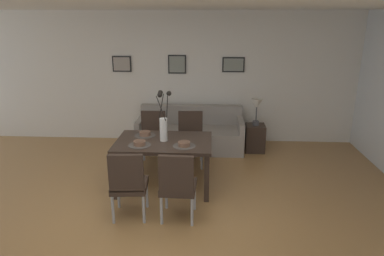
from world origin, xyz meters
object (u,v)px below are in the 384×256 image
object	(u,v)px
sofa	(191,135)
side_table	(255,138)
dining_chair_far_left	(178,183)
bowl_far_left	(184,144)
bowl_near_right	(145,133)
bowl_near_left	(139,143)
dining_chair_near_left	(128,182)
framed_picture_center	(177,64)
dining_table	(164,146)
dining_chair_near_right	(153,136)
table_lamp	(257,106)
framed_picture_right	(233,65)
dining_chair_far_right	(191,136)
centerpiece_vase	(163,122)
framed_picture_left	(122,64)

from	to	relation	value
sofa	side_table	bearing A→B (deg)	-3.76
dining_chair_far_left	bowl_far_left	distance (m)	0.75
dining_chair_far_left	bowl_near_right	size ratio (longest dim) A/B	5.41
bowl_near_left	side_table	xyz separation A→B (m)	(1.85, 1.80, -0.52)
dining_chair_near_left	framed_picture_center	xyz separation A→B (m)	(0.33, 3.05, 1.07)
dining_table	bowl_near_right	world-z (taller)	bowl_near_right
dining_chair_far_left	framed_picture_center	bearing A→B (deg)	95.34
dining_chair_near_left	dining_chair_near_right	xyz separation A→B (m)	(0.02, 1.79, 0.00)
dining_chair_near_left	bowl_far_left	distance (m)	0.98
dining_chair_near_right	dining_chair_far_left	size ratio (longest dim) A/B	1.00
sofa	side_table	distance (m)	1.24
dining_chair_near_left	sofa	bearing A→B (deg)	76.37
dining_chair_near_right	bowl_near_left	world-z (taller)	dining_chair_near_right
sofa	framed_picture_center	xyz separation A→B (m)	(-0.29, 0.48, 1.30)
dining_chair_near_left	bowl_near_left	world-z (taller)	dining_chair_near_left
dining_chair_near_left	table_lamp	world-z (taller)	table_lamp
framed_picture_center	framed_picture_right	world-z (taller)	framed_picture_center
dining_chair_far_left	framed_picture_center	size ratio (longest dim) A/B	2.51
dining_chair_far_left	side_table	world-z (taller)	dining_chair_far_left
bowl_far_left	dining_chair_near_left	bearing A→B (deg)	-133.10
bowl_near_left	table_lamp	distance (m)	2.58
dining_chair_far_left	dining_chair_far_right	bearing A→B (deg)	88.35
table_lamp	dining_table	bearing A→B (deg)	-134.05
sofa	centerpiece_vase	bearing A→B (deg)	-99.97
dining_table	dining_chair_far_left	size ratio (longest dim) A/B	1.52
dining_chair_far_right	bowl_far_left	xyz separation A→B (m)	(-0.02, -1.12, 0.27)
framed_picture_center	dining_chair_near_left	bearing A→B (deg)	-96.16
bowl_near_left	dining_table	bearing A→B (deg)	34.11
dining_chair_far_left	side_table	bearing A→B (deg)	63.41
dining_chair_near_right	framed_picture_right	distance (m)	2.18
dining_chair_near_left	side_table	world-z (taller)	dining_chair_near_left
dining_table	side_table	bearing A→B (deg)	45.95
dining_chair_near_left	framed_picture_right	xyz separation A→B (m)	(1.44, 3.05, 1.07)
dining_chair_near_left	framed_picture_center	distance (m)	3.25
side_table	framed_picture_center	bearing A→B (deg)	159.84
dining_chair_far_left	bowl_near_right	xyz separation A→B (m)	(-0.60, 1.12, 0.27)
centerpiece_vase	table_lamp	world-z (taller)	centerpiece_vase
dining_chair_far_left	centerpiece_vase	size ratio (longest dim) A/B	1.25
dining_chair_far_left	table_lamp	size ratio (longest dim) A/B	1.80
dining_chair_far_left	framed_picture_center	xyz separation A→B (m)	(-0.29, 3.06, 1.07)
bowl_near_right	bowl_far_left	bearing A→B (deg)	-34.11
bowl_far_left	table_lamp	world-z (taller)	table_lamp
centerpiece_vase	bowl_far_left	xyz separation A→B (m)	(0.31, -0.21, -0.24)
bowl_near_left	framed_picture_right	distance (m)	2.87
dining_chair_near_left	framed_picture_left	size ratio (longest dim) A/B	2.44
dining_chair_far_right	framed_picture_right	size ratio (longest dim) A/B	2.12
side_table	dining_chair_far_right	bearing A→B (deg)	-150.52
dining_chair_far_right	framed_picture_center	xyz separation A→B (m)	(-0.34, 1.24, 1.07)
dining_chair_near_left	bowl_near_right	distance (m)	1.15
dining_chair_far_right	side_table	distance (m)	1.40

